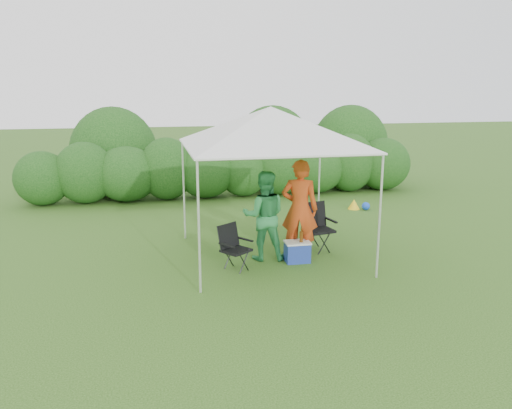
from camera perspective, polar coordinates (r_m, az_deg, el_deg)
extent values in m
plane|color=#3B6620|center=(9.21, 2.34, -6.84)|extent=(70.00, 70.00, 0.00)
ellipsoid|color=#24551A|center=(14.84, -23.25, 2.76)|extent=(1.50, 1.28, 1.50)
cylinder|color=#382616|center=(14.95, -23.05, 0.49)|extent=(0.12, 0.12, 0.30)
ellipsoid|color=#24551A|center=(14.65, -18.98, 3.43)|extent=(1.65, 1.40, 1.73)
cylinder|color=#382616|center=(14.78, -18.77, 0.71)|extent=(0.12, 0.12, 0.30)
ellipsoid|color=#24551A|center=(14.58, -14.57, 3.38)|extent=(1.80, 1.53, 1.57)
cylinder|color=#382616|center=(14.69, -14.43, 0.93)|extent=(0.12, 0.12, 0.30)
ellipsoid|color=#24551A|center=(14.56, -10.17, 4.03)|extent=(1.58, 1.34, 1.80)
cylinder|color=#382616|center=(14.69, -10.05, 1.14)|extent=(0.12, 0.12, 0.30)
ellipsoid|color=#24551A|center=(14.65, -5.76, 3.93)|extent=(1.73, 1.47, 1.65)
cylinder|color=#382616|center=(14.77, -5.70, 1.35)|extent=(0.12, 0.12, 0.30)
ellipsoid|color=#24551A|center=(14.83, -1.43, 3.81)|extent=(1.50, 1.28, 1.50)
cylinder|color=#382616|center=(14.94, -1.42, 1.54)|extent=(0.12, 0.12, 0.30)
ellipsoid|color=#24551A|center=(15.07, 2.77, 4.38)|extent=(1.65, 1.40, 1.73)
cylinder|color=#382616|center=(15.19, 2.74, 1.72)|extent=(0.12, 0.12, 0.30)
ellipsoid|color=#24551A|center=(15.41, 6.81, 4.22)|extent=(1.80, 1.53, 1.57)
cylinder|color=#382616|center=(15.52, 6.75, 1.89)|extent=(0.12, 0.12, 0.30)
ellipsoid|color=#24551A|center=(15.80, 10.69, 4.71)|extent=(1.57, 1.34, 1.80)
cylinder|color=#382616|center=(15.92, 10.57, 2.04)|extent=(0.12, 0.12, 0.30)
ellipsoid|color=#24551A|center=(16.28, 14.33, 4.51)|extent=(1.72, 1.47, 1.65)
cylinder|color=#382616|center=(16.39, 14.19, 2.17)|extent=(0.12, 0.12, 0.30)
cylinder|color=silver|center=(7.70, -6.54, -2.74)|extent=(0.04, 0.04, 2.10)
cylinder|color=silver|center=(8.52, 13.95, -1.49)|extent=(0.04, 0.04, 2.10)
cylinder|color=silver|center=(10.61, -8.25, 1.59)|extent=(0.04, 0.04, 2.10)
cylinder|color=silver|center=(11.22, 7.21, 2.25)|extent=(0.04, 0.04, 2.10)
cube|color=white|center=(9.21, 1.67, 6.70)|extent=(3.10, 3.10, 0.03)
pyramid|color=white|center=(9.17, 1.68, 8.97)|extent=(3.10, 3.10, 0.70)
cube|color=black|center=(9.93, 7.20, -2.93)|extent=(0.59, 0.56, 0.05)
cube|color=black|center=(10.04, 6.62, -1.09)|extent=(0.53, 0.23, 0.49)
cube|color=black|center=(9.75, 5.87, -2.10)|extent=(0.13, 0.44, 0.03)
cube|color=black|center=(10.01, 8.56, -1.77)|extent=(0.13, 0.44, 0.03)
cylinder|color=black|center=(9.70, 6.69, -4.59)|extent=(0.02, 0.02, 0.42)
cylinder|color=black|center=(9.92, 8.89, -4.26)|extent=(0.02, 0.02, 0.42)
cylinder|color=black|center=(10.06, 5.47, -3.90)|extent=(0.02, 0.02, 0.42)
cylinder|color=black|center=(10.27, 7.62, -3.61)|extent=(0.02, 0.02, 0.42)
cube|color=black|center=(8.83, -2.28, -5.27)|extent=(0.60, 0.59, 0.04)
cube|color=black|center=(8.89, -3.16, -3.55)|extent=(0.43, 0.36, 0.42)
cube|color=black|center=(8.63, -3.35, -4.66)|extent=(0.25, 0.33, 0.03)
cube|color=black|center=(8.95, -1.26, -3.99)|extent=(0.25, 0.33, 0.03)
cylinder|color=black|center=(8.64, -2.23, -6.95)|extent=(0.02, 0.02, 0.36)
cylinder|color=black|center=(8.90, -0.55, -6.34)|extent=(0.02, 0.02, 0.36)
cylinder|color=black|center=(8.89, -3.99, -6.39)|extent=(0.02, 0.02, 0.36)
cylinder|color=black|center=(9.14, -2.30, -5.81)|extent=(0.02, 0.02, 0.36)
imported|color=#C54116|center=(9.37, 5.01, -0.53)|extent=(0.80, 0.67, 1.88)
imported|color=#2C8847|center=(9.26, 0.94, -1.29)|extent=(0.93, 0.79, 1.68)
cube|color=#223AA0|center=(9.32, 4.73, -5.48)|extent=(0.45, 0.32, 0.36)
cube|color=silver|center=(9.26, 4.75, -4.34)|extent=(0.47, 0.34, 0.03)
cylinder|color=#592D0C|center=(9.20, 5.20, -3.54)|extent=(0.07, 0.07, 0.25)
cone|color=yellow|center=(13.57, 11.12, 0.04)|extent=(0.32, 0.32, 0.26)
sphere|color=blue|center=(13.53, 12.44, -0.18)|extent=(0.21, 0.21, 0.21)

